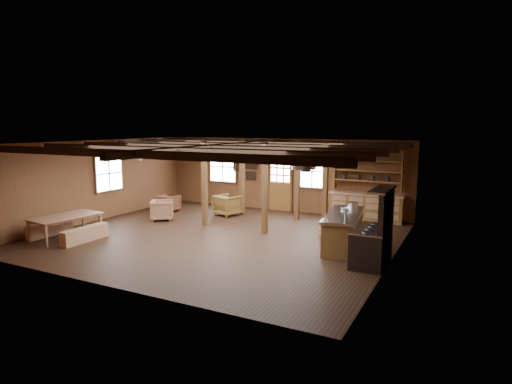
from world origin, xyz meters
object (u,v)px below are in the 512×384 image
at_px(armchair_c, 162,210).
at_px(commercial_range, 374,240).
at_px(dining_table, 67,227).
at_px(armchair_a, 168,203).
at_px(armchair_b, 228,205).
at_px(kitchen_island, 343,230).

bearing_deg(armchair_c, commercial_range, -137.56).
xyz_separation_m(dining_table, armchair_c, (0.89, 3.24, 0.02)).
distance_m(dining_table, armchair_a, 4.55).
bearing_deg(armchair_c, armchair_b, -78.97).
distance_m(dining_table, armchair_b, 5.59).
height_order(commercial_range, armchair_b, commercial_range).
xyz_separation_m(kitchen_island, dining_table, (-7.50, -2.81, -0.14)).
distance_m(commercial_range, armchair_b, 6.88).
relative_size(commercial_range, armchair_b, 2.23).
xyz_separation_m(kitchen_island, armchair_b, (-4.98, 2.18, -0.10)).
xyz_separation_m(commercial_range, armchair_a, (-8.43, 2.88, -0.28)).
bearing_deg(armchair_b, armchair_c, 64.12).
xyz_separation_m(armchair_a, armchair_b, (2.41, 0.44, 0.05)).
xyz_separation_m(armchair_a, armchair_c, (0.77, -1.31, 0.02)).
xyz_separation_m(commercial_range, armchair_c, (-7.66, 1.57, -0.26)).
bearing_deg(armchair_b, kitchen_island, 173.42).
bearing_deg(kitchen_island, armchair_c, 168.00).
bearing_deg(kitchen_island, armchair_b, 148.07).
bearing_deg(dining_table, armchair_a, 5.80).
height_order(dining_table, armchair_b, armchair_b).
bearing_deg(dining_table, commercial_range, -71.65).
bearing_deg(armchair_a, kitchen_island, 167.17).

